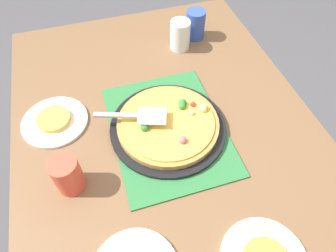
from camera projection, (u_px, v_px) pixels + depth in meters
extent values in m
plane|color=#4C4C51|center=(168.00, 214.00, 1.59)|extent=(8.00, 8.00, 0.00)
cube|color=brown|center=(168.00, 132.00, 1.01)|extent=(1.40, 1.00, 0.03)
cube|color=brown|center=(54.00, 101.00, 1.60)|extent=(0.07, 0.07, 0.72)
cube|color=brown|center=(208.00, 68.00, 1.76)|extent=(0.07, 0.07, 0.72)
cube|color=#2D753D|center=(168.00, 129.00, 0.99)|extent=(0.48, 0.36, 0.01)
cylinder|color=black|center=(168.00, 127.00, 0.99)|extent=(0.38, 0.38, 0.01)
cylinder|color=#B78442|center=(168.00, 124.00, 0.97)|extent=(0.33, 0.33, 0.02)
cylinder|color=#EAB747|center=(168.00, 122.00, 0.96)|extent=(0.30, 0.30, 0.01)
sphere|color=#E5CC7F|center=(203.00, 108.00, 0.98)|extent=(0.03, 0.03, 0.03)
sphere|color=#338433|center=(182.00, 103.00, 1.00)|extent=(0.03, 0.03, 0.03)
sphere|color=#B76675|center=(150.00, 122.00, 0.95)|extent=(0.03, 0.03, 0.03)
sphere|color=#B76675|center=(183.00, 140.00, 0.91)|extent=(0.02, 0.02, 0.02)
sphere|color=#E5CC7F|center=(192.00, 113.00, 0.97)|extent=(0.02, 0.02, 0.02)
sphere|color=red|center=(193.00, 104.00, 1.00)|extent=(0.02, 0.02, 0.02)
sphere|color=#338433|center=(182.00, 106.00, 0.99)|extent=(0.03, 0.03, 0.03)
sphere|color=#338433|center=(145.00, 128.00, 0.94)|extent=(0.03, 0.03, 0.03)
cylinder|color=white|center=(55.00, 121.00, 1.01)|extent=(0.22, 0.22, 0.01)
cylinder|color=#EAB747|center=(54.00, 119.00, 1.00)|extent=(0.11, 0.11, 0.02)
cylinder|color=#3351AD|center=(195.00, 24.00, 1.26)|extent=(0.08, 0.08, 0.12)
cylinder|color=#E04C38|center=(67.00, 175.00, 0.83)|extent=(0.08, 0.08, 0.12)
cylinder|color=white|center=(180.00, 35.00, 1.21)|extent=(0.08, 0.08, 0.12)
cube|color=silver|center=(152.00, 116.00, 0.94)|extent=(0.09, 0.11, 0.00)
cube|color=#B2B2B7|center=(116.00, 115.00, 0.94)|extent=(0.06, 0.14, 0.01)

